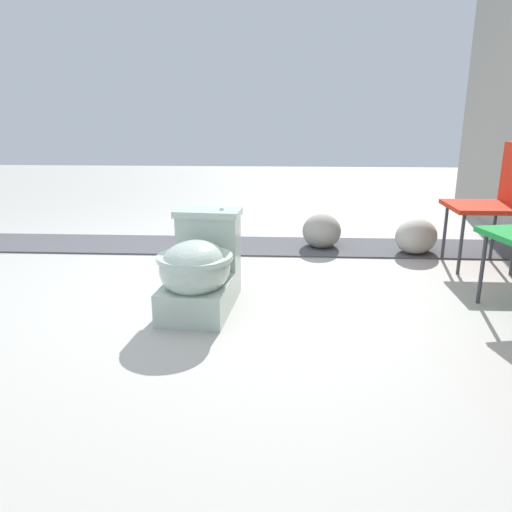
% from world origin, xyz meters
% --- Properties ---
extents(ground_plane, '(14.00, 14.00, 0.00)m').
position_xyz_m(ground_plane, '(0.00, 0.00, 0.00)').
color(ground_plane, '#A8A59E').
extents(gravel_strip, '(0.56, 8.00, 0.01)m').
position_xyz_m(gravel_strip, '(-1.13, 0.50, 0.01)').
color(gravel_strip, '#4C4C51').
rests_on(gravel_strip, ground).
extents(toilet, '(0.66, 0.43, 0.52)m').
position_xyz_m(toilet, '(0.16, 0.30, 0.22)').
color(toilet, '#B2C6B7').
rests_on(toilet, ground).
extents(folding_chair_left, '(0.44, 0.44, 0.83)m').
position_xyz_m(folding_chair_left, '(-0.68, 2.17, 0.51)').
color(folding_chair_left, red).
rests_on(folding_chair_left, ground).
extents(boulder_near, '(0.47, 0.46, 0.26)m').
position_xyz_m(boulder_near, '(-1.00, 1.74, 0.13)').
color(boulder_near, '#ADA899').
rests_on(boulder_near, ground).
extents(boulder_far, '(0.35, 0.30, 0.27)m').
position_xyz_m(boulder_far, '(-1.13, 1.04, 0.13)').
color(boulder_far, gray).
rests_on(boulder_far, ground).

